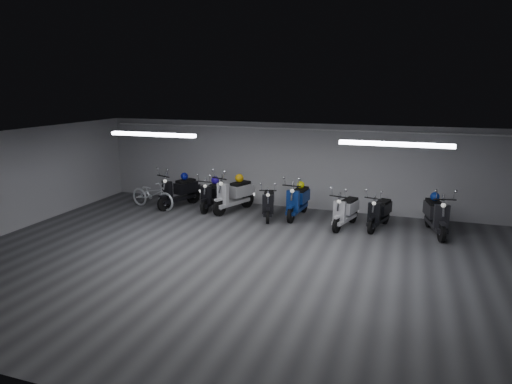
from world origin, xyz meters
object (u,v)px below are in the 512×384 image
(scooter_1, at_px, (212,190))
(scooter_0, at_px, (179,186))
(helmet_0, at_px, (301,185))
(helmet_2, at_px, (184,176))
(helmet_1, at_px, (215,180))
(scooter_9, at_px, (437,209))
(scooter_7, at_px, (380,208))
(scooter_3, at_px, (269,199))
(scooter_6, at_px, (346,206))
(helmet_3, at_px, (239,178))
(bicycle, at_px, (152,191))
(scooter_2, at_px, (234,189))
(helmet_4, at_px, (435,197))
(scooter_4, at_px, (298,195))

(scooter_1, bearing_deg, scooter_0, -173.47)
(helmet_0, xyz_separation_m, helmet_2, (-3.97, -0.11, 0.03))
(helmet_1, xyz_separation_m, helmet_2, (-1.08, -0.10, 0.08))
(scooter_9, bearing_deg, scooter_1, 164.68)
(scooter_1, height_order, helmet_2, scooter_1)
(scooter_7, height_order, scooter_9, scooter_9)
(scooter_0, bearing_deg, scooter_3, 15.82)
(scooter_6, height_order, helmet_3, scooter_6)
(scooter_1, height_order, helmet_3, scooter_1)
(scooter_6, bearing_deg, scooter_9, 20.13)
(bicycle, bearing_deg, scooter_3, -74.51)
(scooter_2, distance_m, scooter_6, 3.67)
(scooter_0, relative_size, helmet_0, 8.39)
(helmet_2, distance_m, helmet_3, 1.94)
(scooter_3, xyz_separation_m, scooter_7, (3.27, 0.01, 0.00))
(helmet_1, bearing_deg, scooter_3, -16.57)
(scooter_3, relative_size, helmet_4, 6.67)
(scooter_4, relative_size, scooter_6, 1.09)
(scooter_3, xyz_separation_m, helmet_4, (4.70, 0.28, 0.38))
(helmet_1, bearing_deg, helmet_2, -174.88)
(scooter_3, relative_size, helmet_1, 6.34)
(scooter_0, xyz_separation_m, helmet_2, (0.09, 0.25, 0.30))
(scooter_6, height_order, helmet_0, scooter_6)
(scooter_1, xyz_separation_m, helmet_4, (6.75, -0.09, 0.35))
(scooter_1, relative_size, scooter_4, 0.92)
(scooter_1, distance_m, scooter_9, 6.81)
(scooter_4, bearing_deg, helmet_1, -179.93)
(scooter_2, xyz_separation_m, helmet_1, (-0.76, 0.26, 0.19))
(scooter_7, bearing_deg, scooter_0, -166.38)
(helmet_2, bearing_deg, scooter_6, -7.12)
(helmet_0, relative_size, helmet_1, 0.87)
(scooter_3, height_order, helmet_2, scooter_3)
(scooter_0, relative_size, scooter_7, 1.15)
(scooter_0, height_order, bicycle, scooter_0)
(scooter_4, xyz_separation_m, helmet_3, (-2.01, 0.24, 0.36))
(helmet_0, relative_size, helmet_3, 0.82)
(bicycle, distance_m, helmet_1, 2.10)
(scooter_0, relative_size, scooter_4, 1.02)
(scooter_1, relative_size, helmet_2, 6.92)
(helmet_3, bearing_deg, scooter_3, -27.21)
(scooter_6, relative_size, scooter_7, 1.02)
(scooter_0, bearing_deg, scooter_6, 15.97)
(helmet_1, bearing_deg, scooter_6, -10.08)
(scooter_4, height_order, helmet_4, scooter_4)
(helmet_0, xyz_separation_m, helmet_3, (-2.03, -0.01, 0.08))
(scooter_1, relative_size, helmet_1, 6.61)
(scooter_0, distance_m, helmet_4, 7.92)
(scooter_1, xyz_separation_m, helmet_0, (2.89, 0.26, 0.33))
(scooter_3, height_order, helmet_4, scooter_3)
(bicycle, height_order, helmet_3, helmet_3)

